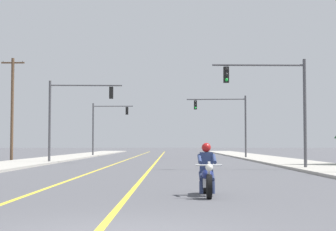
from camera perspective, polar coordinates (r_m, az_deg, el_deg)
lane_stripe_center at (r=53.72m, az=-0.96°, el=-4.51°), size 0.16×100.00×0.01m
lane_stripe_left at (r=53.86m, az=-3.97°, el=-4.50°), size 0.16×100.00×0.01m
sidewalk_kerb_right at (r=49.51m, az=10.69°, el=-4.51°), size 4.40×110.00×0.14m
sidewalk_kerb_left at (r=49.86m, az=-12.07°, el=-4.49°), size 4.40×110.00×0.14m
motorcycle_with_rider at (r=15.17m, az=4.07°, el=-6.16°), size 0.70×2.19×1.46m
traffic_signal_near_right at (r=31.20m, az=11.36°, el=2.02°), size 5.28×0.47×6.20m
traffic_signal_near_left at (r=41.77m, az=-10.06°, el=0.77°), size 5.49×0.53×6.20m
traffic_signal_mid_right at (r=54.19m, az=6.27°, el=-0.09°), size 5.88×0.49×6.20m
traffic_signal_mid_left at (r=64.26m, az=-6.62°, el=-0.60°), size 4.76×0.37×6.20m
utility_pole_left_near at (r=49.12m, az=-15.92°, el=0.87°), size 2.01×0.26×8.88m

